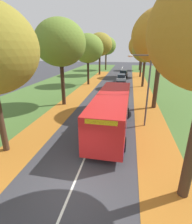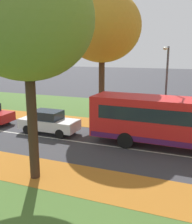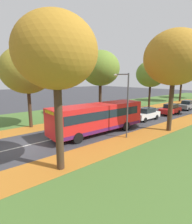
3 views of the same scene
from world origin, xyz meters
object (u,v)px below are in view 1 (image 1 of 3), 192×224
object	(u,v)px
tree_right_near	(162,36)
car_grey_third_in_line	(121,78)
tree_right_mid	(146,50)
tree_right_far	(143,46)
tree_right_distant	(141,50)
car_red_following	(121,85)
car_black_fourth_in_line	(123,74)
streetlamp_right	(145,83)
bus	(112,110)
tree_left_distant	(106,46)
tree_left_far	(100,45)
tree_left_near	(60,43)
tree_left_mid	(88,49)
car_white_lead	(116,94)

from	to	relation	value
tree_right_near	car_grey_third_in_line	bearing A→B (deg)	106.91
tree_right_mid	tree_right_far	xyz separation A→B (m)	(0.16, 11.32, 0.78)
tree_right_mid	tree_right_distant	distance (m)	24.44
tree_right_mid	car_red_following	size ratio (longest dim) A/B	1.89
car_red_following	car_black_fourth_in_line	bearing A→B (deg)	90.41
streetlamp_right	bus	xyz separation A→B (m)	(-2.47, -1.18, -2.03)
tree_right_near	car_black_fourth_in_line	bearing A→B (deg)	101.39
car_red_following	tree_left_distant	bearing A→B (deg)	102.68
car_red_following	car_grey_third_in_line	bearing A→B (deg)	92.17
tree_right_near	car_red_following	size ratio (longest dim) A/B	2.42
streetlamp_right	tree_left_far	bearing A→B (deg)	106.25
car_black_fourth_in_line	tree_right_near	bearing A→B (deg)	-78.61
car_red_following	car_black_fourth_in_line	world-z (taller)	same
tree_left_near	bus	bearing A→B (deg)	-42.17
tree_right_near	tree_right_far	bearing A→B (deg)	91.04
tree_left_far	car_black_fourth_in_line	world-z (taller)	tree_left_far
tree_right_mid	tree_right_far	world-z (taller)	tree_right_far
tree_left_mid	car_red_following	size ratio (longest dim) A/B	2.06
tree_right_mid	car_red_following	distance (m)	7.22
tree_right_mid	bus	world-z (taller)	tree_right_mid
tree_left_far	tree_left_distant	size ratio (longest dim) A/B	1.03
car_grey_third_in_line	car_black_fourth_in_line	bearing A→B (deg)	88.74
tree_right_distant	car_red_following	size ratio (longest dim) A/B	1.85
car_white_lead	car_black_fourth_in_line	world-z (taller)	same
car_white_lead	tree_right_far	bearing A→B (deg)	78.89
bus	tree_left_mid	bearing A→B (deg)	108.79
streetlamp_right	car_grey_third_in_line	world-z (taller)	streetlamp_right
tree_left_near	tree_right_mid	xyz separation A→B (m)	(9.95, 12.31, -0.85)
tree_left_mid	bus	bearing A→B (deg)	-71.21
streetlamp_right	bus	world-z (taller)	streetlamp_right
tree_left_far	tree_left_distant	xyz separation A→B (m)	(0.17, 10.42, -0.19)
car_red_following	tree_right_mid	bearing A→B (deg)	42.91
tree_right_far	car_grey_third_in_line	size ratio (longest dim) A/B	2.26
tree_right_near	tree_right_mid	xyz separation A→B (m)	(-0.57, 11.60, -1.46)
tree_right_distant	bus	size ratio (longest dim) A/B	0.75
car_white_lead	car_grey_third_in_line	xyz separation A→B (m)	(0.02, 12.34, 0.00)
tree_right_far	bus	distance (m)	30.04
tree_left_mid	tree_right_near	distance (m)	15.72
tree_left_distant	car_white_lead	world-z (taller)	tree_left_distant
car_red_following	streetlamp_right	bearing A→B (deg)	-79.53
tree_right_far	car_grey_third_in_line	world-z (taller)	tree_right_far
tree_left_mid	tree_right_distant	size ratio (longest dim) A/B	1.12
tree_left_near	streetlamp_right	size ratio (longest dim) A/B	1.57
car_white_lead	bus	bearing A→B (deg)	-88.16
tree_right_near	car_white_lead	bearing A→B (deg)	152.78
tree_right_near	car_white_lead	world-z (taller)	tree_right_near
tree_right_distant	car_white_lead	distance (m)	34.36
tree_left_distant	tree_right_near	xyz separation A→B (m)	(10.21, -34.91, 0.57)
tree_left_mid	car_white_lead	size ratio (longest dim) A/B	2.08
tree_left_distant	car_red_following	distance (m)	28.04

